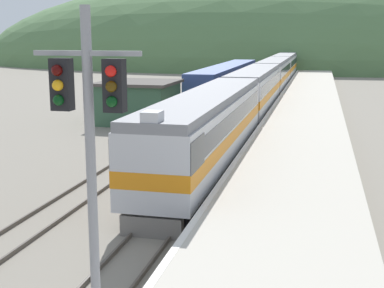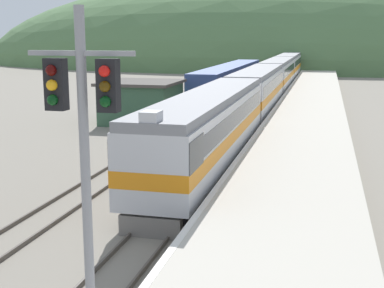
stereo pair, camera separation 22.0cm
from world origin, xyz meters
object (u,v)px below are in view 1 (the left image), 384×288
object	(u,v)px
carriage_second	(255,90)
siding_train	(227,81)
carriage_fourth	(285,66)
signal_mast_main	(90,142)
carriage_fifth	(292,60)
express_train_lead_car	(208,129)
carriage_third	(274,75)

from	to	relation	value
carriage_second	siding_train	xyz separation A→B (m)	(-4.68, 12.19, -0.31)
carriage_fourth	signal_mast_main	xyz separation A→B (m)	(1.26, -78.45, 2.77)
carriage_fifth	signal_mast_main	world-z (taller)	signal_mast_main
carriage_second	signal_mast_main	world-z (taller)	signal_mast_main
carriage_fourth	siding_train	distance (m)	28.27
express_train_lead_car	carriage_second	distance (m)	20.89
carriage_fourth	express_train_lead_car	bearing A→B (deg)	-90.00
carriage_second	carriage_fifth	xyz separation A→B (m)	(0.00, 60.10, 0.00)
carriage_third	signal_mast_main	size ratio (longest dim) A/B	2.50
express_train_lead_car	signal_mast_main	world-z (taller)	signal_mast_main
carriage_fourth	carriage_second	bearing A→B (deg)	-90.00
express_train_lead_car	carriage_second	size ratio (longest dim) A/B	1.07
express_train_lead_car	carriage_second	xyz separation A→B (m)	(0.00, 20.89, -0.01)
carriage_fifth	siding_train	world-z (taller)	carriage_fifth
carriage_fourth	signal_mast_main	size ratio (longest dim) A/B	2.50
express_train_lead_car	signal_mast_main	bearing A→B (deg)	-85.90
carriage_third	carriage_fifth	xyz separation A→B (m)	(0.00, 40.06, 0.00)
carriage_second	carriage_fifth	bearing A→B (deg)	90.00
carriage_second	siding_train	distance (m)	13.06
carriage_third	siding_train	xyz separation A→B (m)	(-4.68, -7.84, -0.31)
carriage_third	carriage_fifth	size ratio (longest dim) A/B	1.00
signal_mast_main	carriage_fifth	bearing A→B (deg)	90.73
signal_mast_main	carriage_third	bearing A→B (deg)	91.23
express_train_lead_car	signal_mast_main	xyz separation A→B (m)	(1.26, -17.49, 2.76)
carriage_third	signal_mast_main	world-z (taller)	signal_mast_main
carriage_third	signal_mast_main	xyz separation A→B (m)	(1.26, -58.42, 2.77)
express_train_lead_car	siding_train	xyz separation A→B (m)	(-4.68, 33.08, -0.32)
carriage_third	carriage_fifth	distance (m)	40.06
carriage_second	carriage_third	xyz separation A→B (m)	(0.00, 20.03, 0.00)
carriage_second	signal_mast_main	xyz separation A→B (m)	(1.26, -38.38, 2.77)
carriage_second	carriage_third	distance (m)	20.03
express_train_lead_car	carriage_fourth	xyz separation A→B (m)	(0.00, 60.96, -0.01)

